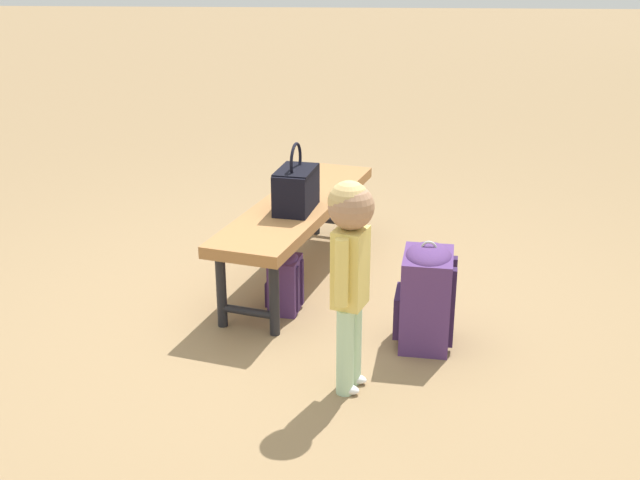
# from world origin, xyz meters

# --- Properties ---
(ground_plane) EXTENTS (40.00, 40.00, 0.00)m
(ground_plane) POSITION_xyz_m (0.00, 0.00, 0.00)
(ground_plane) COLOR #8C704C
(ground_plane) RESTS_ON ground
(park_bench) EXTENTS (1.65, 0.81, 0.45)m
(park_bench) POSITION_xyz_m (-0.57, -0.04, 0.39)
(park_bench) COLOR #9E6B3D
(park_bench) RESTS_ON ground
(handbag) EXTENTS (0.35, 0.23, 0.37)m
(handbag) POSITION_xyz_m (-0.43, -0.03, 0.58)
(handbag) COLOR black
(handbag) RESTS_ON park_bench
(child_standing) EXTENTS (0.24, 0.19, 0.92)m
(child_standing) POSITION_xyz_m (0.61, 0.28, 0.61)
(child_standing) COLOR #B2D8B2
(child_standing) RESTS_ON ground
(backpack_large) EXTENTS (0.33, 0.30, 0.52)m
(backpack_large) POSITION_xyz_m (0.18, 0.63, 0.26)
(backpack_large) COLOR #4C2D66
(backpack_large) RESTS_ON ground
(backpack_small) EXTENTS (0.21, 0.19, 0.33)m
(backpack_small) POSITION_xyz_m (-0.13, -0.07, 0.16)
(backpack_small) COLOR #4C2D66
(backpack_small) RESTS_ON ground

